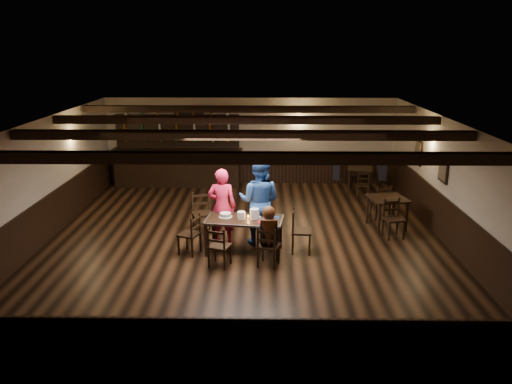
{
  "coord_description": "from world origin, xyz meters",
  "views": [
    {
      "loc": [
        0.41,
        -10.47,
        4.27
      ],
      "look_at": [
        0.25,
        0.2,
        1.11
      ],
      "focal_mm": 35.0,
      "sensor_mm": 36.0,
      "label": 1
    }
  ],
  "objects_px": {
    "dining_table": "(244,222)",
    "cake": "(225,215)",
    "chair_near_right": "(267,244)",
    "bar_counter": "(178,162)",
    "chair_near_left": "(218,244)",
    "man_blue": "(259,201)",
    "woman_pink": "(222,206)"
  },
  "relations": [
    {
      "from": "dining_table",
      "to": "bar_counter",
      "type": "height_order",
      "value": "bar_counter"
    },
    {
      "from": "woman_pink",
      "to": "cake",
      "type": "height_order",
      "value": "woman_pink"
    },
    {
      "from": "cake",
      "to": "bar_counter",
      "type": "height_order",
      "value": "bar_counter"
    },
    {
      "from": "dining_table",
      "to": "chair_near_right",
      "type": "xyz_separation_m",
      "value": [
        0.49,
        -0.74,
        -0.18
      ]
    },
    {
      "from": "woman_pink",
      "to": "bar_counter",
      "type": "xyz_separation_m",
      "value": [
        -1.77,
        4.79,
        -0.13
      ]
    },
    {
      "from": "dining_table",
      "to": "man_blue",
      "type": "distance_m",
      "value": 0.67
    },
    {
      "from": "chair_near_left",
      "to": "cake",
      "type": "bearing_deg",
      "value": 84.55
    },
    {
      "from": "man_blue",
      "to": "bar_counter",
      "type": "distance_m",
      "value": 5.46
    },
    {
      "from": "woman_pink",
      "to": "bar_counter",
      "type": "relative_size",
      "value": 0.42
    },
    {
      "from": "cake",
      "to": "chair_near_right",
      "type": "bearing_deg",
      "value": -43.9
    },
    {
      "from": "chair_near_left",
      "to": "man_blue",
      "type": "xyz_separation_m",
      "value": [
        0.8,
        1.28,
        0.48
      ]
    },
    {
      "from": "chair_near_left",
      "to": "woman_pink",
      "type": "height_order",
      "value": "woman_pink"
    },
    {
      "from": "chair_near_left",
      "to": "bar_counter",
      "type": "xyz_separation_m",
      "value": [
        -1.79,
        6.08,
        0.23
      ]
    },
    {
      "from": "bar_counter",
      "to": "dining_table",
      "type": "bearing_deg",
      "value": -66.75
    },
    {
      "from": "dining_table",
      "to": "chair_near_right",
      "type": "height_order",
      "value": "chair_near_right"
    },
    {
      "from": "dining_table",
      "to": "man_blue",
      "type": "bearing_deg",
      "value": 58.33
    },
    {
      "from": "chair_near_left",
      "to": "woman_pink",
      "type": "relative_size",
      "value": 0.5
    },
    {
      "from": "chair_near_right",
      "to": "bar_counter",
      "type": "distance_m",
      "value": 6.66
    },
    {
      "from": "chair_near_right",
      "to": "woman_pink",
      "type": "height_order",
      "value": "woman_pink"
    },
    {
      "from": "dining_table",
      "to": "woman_pink",
      "type": "height_order",
      "value": "woman_pink"
    },
    {
      "from": "dining_table",
      "to": "chair_near_left",
      "type": "relative_size",
      "value": 1.99
    },
    {
      "from": "chair_near_left",
      "to": "chair_near_right",
      "type": "distance_m",
      "value": 0.97
    },
    {
      "from": "chair_near_right",
      "to": "woman_pink",
      "type": "distance_m",
      "value": 1.65
    },
    {
      "from": "dining_table",
      "to": "cake",
      "type": "height_order",
      "value": "cake"
    },
    {
      "from": "chair_near_left",
      "to": "man_blue",
      "type": "relative_size",
      "value": 0.43
    },
    {
      "from": "chair_near_left",
      "to": "dining_table",
      "type": "bearing_deg",
      "value": 57.67
    },
    {
      "from": "man_blue",
      "to": "cake",
      "type": "xyz_separation_m",
      "value": [
        -0.72,
        -0.4,
        -0.19
      ]
    },
    {
      "from": "man_blue",
      "to": "cake",
      "type": "height_order",
      "value": "man_blue"
    },
    {
      "from": "woman_pink",
      "to": "man_blue",
      "type": "xyz_separation_m",
      "value": [
        0.82,
        -0.02,
        0.13
      ]
    },
    {
      "from": "chair_near_right",
      "to": "chair_near_left",
      "type": "bearing_deg",
      "value": -178.51
    },
    {
      "from": "woman_pink",
      "to": "cake",
      "type": "xyz_separation_m",
      "value": [
        0.11,
        -0.41,
        -0.06
      ]
    },
    {
      "from": "cake",
      "to": "chair_near_left",
      "type": "bearing_deg",
      "value": -95.45
    }
  ]
}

